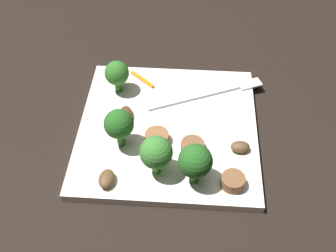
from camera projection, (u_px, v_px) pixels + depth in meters
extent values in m
plane|color=black|center=(168.00, 132.00, 0.58)|extent=(1.40, 1.40, 0.00)
cube|color=white|center=(168.00, 129.00, 0.58)|extent=(0.24, 0.24, 0.01)
cube|color=silver|center=(195.00, 98.00, 0.61)|extent=(0.14, 0.06, 0.00)
cube|color=silver|center=(250.00, 84.00, 0.63)|extent=(0.04, 0.03, 0.00)
cylinder|color=#408630|center=(157.00, 165.00, 0.51)|extent=(0.01, 0.01, 0.03)
sphere|color=#387A2D|center=(156.00, 152.00, 0.49)|extent=(0.04, 0.04, 0.04)
cylinder|color=#296420|center=(194.00, 173.00, 0.50)|extent=(0.01, 0.01, 0.03)
sphere|color=#235B1E|center=(195.00, 161.00, 0.48)|extent=(0.04, 0.04, 0.04)
cylinder|color=#347525|center=(118.00, 84.00, 0.61)|extent=(0.01, 0.01, 0.02)
sphere|color=#2D6B23|center=(117.00, 73.00, 0.60)|extent=(0.04, 0.04, 0.04)
cylinder|color=#296420|center=(121.00, 137.00, 0.54)|extent=(0.01, 0.01, 0.03)
sphere|color=#235B1E|center=(119.00, 124.00, 0.52)|extent=(0.04, 0.04, 0.04)
cylinder|color=brown|center=(233.00, 181.00, 0.50)|extent=(0.04, 0.04, 0.01)
cylinder|color=brown|center=(192.00, 146.00, 0.54)|extent=(0.04, 0.04, 0.01)
cylinder|color=brown|center=(157.00, 138.00, 0.55)|extent=(0.04, 0.04, 0.01)
ellipsoid|color=#4C331E|center=(126.00, 114.00, 0.58)|extent=(0.03, 0.03, 0.01)
ellipsoid|color=brown|center=(107.00, 179.00, 0.50)|extent=(0.02, 0.03, 0.01)
ellipsoid|color=brown|center=(240.00, 147.00, 0.54)|extent=(0.03, 0.02, 0.01)
cube|color=orange|center=(142.00, 79.00, 0.63)|extent=(0.04, 0.03, 0.00)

